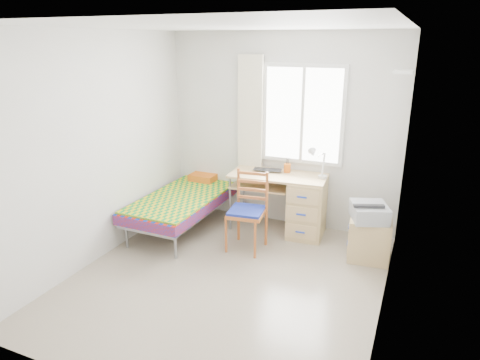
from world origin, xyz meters
name	(u,v)px	position (x,y,z in m)	size (l,w,h in m)	color
floor	(227,279)	(0.00, 0.00, 0.00)	(3.50, 3.50, 0.00)	#BCAD93
ceiling	(224,26)	(0.00, 0.00, 2.60)	(3.50, 3.50, 0.00)	white
wall_back	(281,131)	(0.00, 1.75, 1.30)	(3.20, 3.20, 0.00)	silver
wall_left	(99,149)	(-1.60, 0.00, 1.30)	(3.50, 3.50, 0.00)	silver
wall_right	(395,185)	(1.60, 0.00, 1.30)	(3.50, 3.50, 0.00)	silver
window	(303,115)	(0.30, 1.73, 1.55)	(1.10, 0.04, 1.30)	white
curtain	(250,119)	(-0.42, 1.68, 1.45)	(0.35, 0.05, 1.70)	beige
floating_shelf	(403,72)	(1.49, 1.40, 2.15)	(0.20, 0.32, 0.03)	white
bed	(188,198)	(-1.11, 1.09, 0.40)	(0.91, 1.92, 0.83)	gray
desk	(302,204)	(0.42, 1.43, 0.43)	(1.30, 0.67, 0.79)	tan
chair	(249,206)	(-0.07, 0.80, 0.55)	(0.47, 0.47, 0.98)	#A75E20
cabinet	(369,239)	(1.34, 1.08, 0.25)	(0.51, 0.46, 0.51)	tan
printer	(369,212)	(1.32, 1.06, 0.61)	(0.51, 0.55, 0.19)	#909397
laptop	(267,171)	(-0.09, 1.46, 0.81)	(0.38, 0.25, 0.03)	black
pen_cup	(287,168)	(0.16, 1.58, 0.85)	(0.09, 0.09, 0.11)	orange
task_lamp	(317,160)	(0.59, 1.40, 1.06)	(0.23, 0.33, 0.43)	white
book	(263,187)	(-0.13, 1.44, 0.59)	(0.18, 0.25, 0.02)	gray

